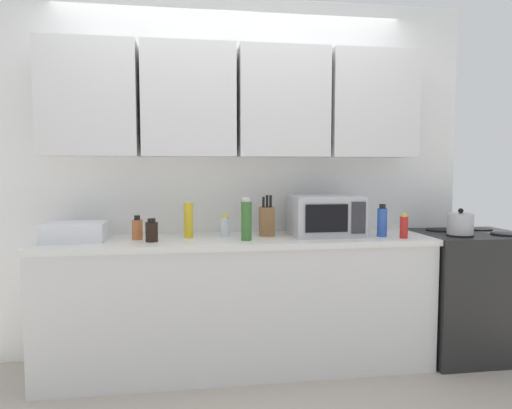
% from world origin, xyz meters
% --- Properties ---
extents(wall_back_with_cabinets, '(3.50, 0.38, 2.60)m').
position_xyz_m(wall_back_with_cabinets, '(0.00, -0.07, 1.58)').
color(wall_back_with_cabinets, white).
rests_on(wall_back_with_cabinets, ground_plane).
extents(counter_run, '(2.63, 0.63, 0.90)m').
position_xyz_m(counter_run, '(0.00, -0.30, 0.45)').
color(counter_run, silver).
rests_on(counter_run, ground_plane).
extents(stove_range, '(0.76, 0.64, 0.91)m').
position_xyz_m(stove_range, '(1.70, -0.32, 0.45)').
color(stove_range, black).
rests_on(stove_range, ground_plane).
extents(kettle, '(0.17, 0.17, 0.18)m').
position_xyz_m(kettle, '(1.53, -0.46, 0.99)').
color(kettle, '#B2B2B7').
rests_on(kettle, stove_range).
extents(microwave, '(0.48, 0.37, 0.28)m').
position_xyz_m(microwave, '(0.61, -0.28, 1.04)').
color(microwave, '#B7B7BC').
rests_on(microwave, counter_run).
extents(dish_rack, '(0.38, 0.30, 0.12)m').
position_xyz_m(dish_rack, '(-1.06, -0.30, 0.96)').
color(dish_rack, silver).
rests_on(dish_rack, counter_run).
extents(knife_block, '(0.11, 0.13, 0.28)m').
position_xyz_m(knife_block, '(0.20, -0.24, 1.00)').
color(knife_block, brown).
rests_on(knife_block, counter_run).
extents(bottle_spice_jar, '(0.07, 0.07, 0.16)m').
position_xyz_m(bottle_spice_jar, '(-0.67, -0.29, 0.97)').
color(bottle_spice_jar, '#BC6638').
rests_on(bottle_spice_jar, counter_run).
extents(bottle_clear_tall, '(0.05, 0.05, 0.16)m').
position_xyz_m(bottle_clear_tall, '(-0.09, -0.25, 0.97)').
color(bottle_clear_tall, silver).
rests_on(bottle_clear_tall, counter_run).
extents(bottle_yellow_mustard, '(0.06, 0.06, 0.25)m').
position_xyz_m(bottle_yellow_mustard, '(-0.34, -0.25, 1.02)').
color(bottle_yellow_mustard, gold).
rests_on(bottle_yellow_mustard, counter_run).
extents(bottle_soy_dark, '(0.08, 0.08, 0.15)m').
position_xyz_m(bottle_soy_dark, '(-0.57, -0.39, 0.97)').
color(bottle_soy_dark, black).
rests_on(bottle_soy_dark, counter_run).
extents(bottle_red_sauce, '(0.05, 0.05, 0.17)m').
position_xyz_m(bottle_red_sauce, '(1.10, -0.49, 0.98)').
color(bottle_red_sauce, red).
rests_on(bottle_red_sauce, counter_run).
extents(bottle_blue_cleaner, '(0.07, 0.07, 0.22)m').
position_xyz_m(bottle_blue_cleaner, '(0.98, -0.40, 1.00)').
color(bottle_blue_cleaner, '#2D56B7').
rests_on(bottle_blue_cleaner, counter_run).
extents(bottle_green_oil, '(0.07, 0.07, 0.28)m').
position_xyz_m(bottle_green_oil, '(0.04, -0.43, 1.03)').
color(bottle_green_oil, '#386B2D').
rests_on(bottle_green_oil, counter_run).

